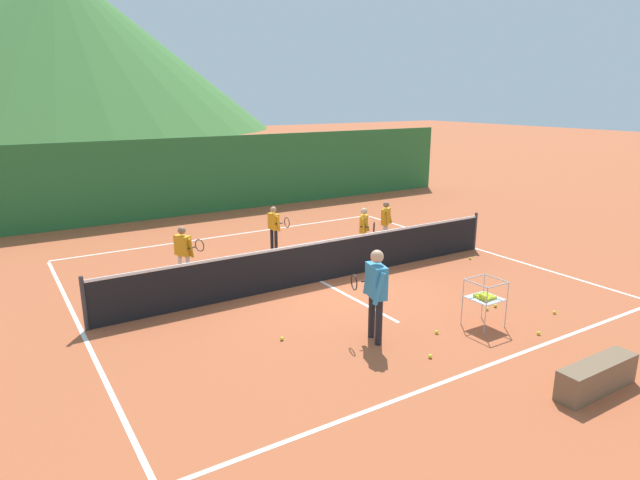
% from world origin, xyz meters
% --- Properties ---
extents(ground_plane, '(120.00, 120.00, 0.00)m').
position_xyz_m(ground_plane, '(0.00, 0.00, 0.00)').
color(ground_plane, '#B25633').
extents(line_baseline_near, '(10.40, 0.08, 0.01)m').
position_xyz_m(line_baseline_near, '(0.00, -4.87, 0.00)').
color(line_baseline_near, white).
rests_on(line_baseline_near, ground).
extents(line_baseline_far, '(10.40, 0.08, 0.01)m').
position_xyz_m(line_baseline_far, '(0.00, 5.12, 0.00)').
color(line_baseline_far, white).
rests_on(line_baseline_far, ground).
extents(line_sideline_west, '(0.08, 9.99, 0.01)m').
position_xyz_m(line_sideline_west, '(-5.20, 0.00, 0.00)').
color(line_sideline_west, white).
rests_on(line_sideline_west, ground).
extents(line_sideline_east, '(0.08, 9.99, 0.01)m').
position_xyz_m(line_sideline_east, '(5.20, 0.00, 0.00)').
color(line_sideline_east, white).
rests_on(line_sideline_east, ground).
extents(line_service_center, '(0.08, 5.61, 0.01)m').
position_xyz_m(line_service_center, '(0.00, 0.00, 0.00)').
color(line_service_center, white).
rests_on(line_service_center, ground).
extents(tennis_net, '(10.28, 0.08, 1.05)m').
position_xyz_m(tennis_net, '(0.00, 0.00, 0.50)').
color(tennis_net, '#333338').
rests_on(tennis_net, ground).
extents(instructor, '(0.44, 0.82, 1.67)m').
position_xyz_m(instructor, '(-0.87, -3.16, 1.00)').
color(instructor, black).
rests_on(instructor, ground).
extents(student_0, '(0.60, 0.55, 1.33)m').
position_xyz_m(student_0, '(-2.69, 1.60, 0.80)').
color(student_0, silver).
rests_on(student_0, ground).
extents(student_1, '(0.40, 0.60, 1.26)m').
position_xyz_m(student_1, '(0.27, 2.83, 0.76)').
color(student_1, black).
rests_on(student_1, ground).
extents(student_2, '(0.48, 0.69, 1.30)m').
position_xyz_m(student_2, '(2.13, 1.20, 0.78)').
color(student_2, black).
rests_on(student_2, ground).
extents(student_3, '(0.51, 0.41, 1.29)m').
position_xyz_m(student_3, '(3.23, 1.64, 0.77)').
color(student_3, silver).
rests_on(student_3, ground).
extents(ball_cart, '(0.58, 0.58, 0.90)m').
position_xyz_m(ball_cart, '(1.24, -3.75, 0.58)').
color(ball_cart, '#B7B7BC').
rests_on(ball_cart, ground).
extents(tennis_ball_0, '(0.07, 0.07, 0.07)m').
position_xyz_m(tennis_ball_0, '(4.26, -0.65, 0.03)').
color(tennis_ball_0, yellow).
rests_on(tennis_ball_0, ground).
extents(tennis_ball_1, '(0.07, 0.07, 0.07)m').
position_xyz_m(tennis_ball_1, '(-2.25, -2.29, 0.03)').
color(tennis_ball_1, yellow).
rests_on(tennis_ball_1, ground).
extents(tennis_ball_2, '(0.07, 0.07, 0.07)m').
position_xyz_m(tennis_ball_2, '(-0.50, -4.19, 0.03)').
color(tennis_ball_2, yellow).
rests_on(tennis_ball_2, ground).
extents(tennis_ball_3, '(0.07, 0.07, 0.07)m').
position_xyz_m(tennis_ball_3, '(0.26, -3.55, 0.03)').
color(tennis_ball_3, yellow).
rests_on(tennis_ball_3, ground).
extents(tennis_ball_4, '(0.07, 0.07, 0.07)m').
position_xyz_m(tennis_ball_4, '(1.79, -4.57, 0.03)').
color(tennis_ball_4, yellow).
rests_on(tennis_ball_4, ground).
extents(tennis_ball_5, '(0.07, 0.07, 0.07)m').
position_xyz_m(tennis_ball_5, '(2.18, -3.25, 0.03)').
color(tennis_ball_5, yellow).
rests_on(tennis_ball_5, ground).
extents(tennis_ball_6, '(0.07, 0.07, 0.07)m').
position_xyz_m(tennis_ball_6, '(2.89, -4.11, 0.03)').
color(tennis_ball_6, yellow).
rests_on(tennis_ball_6, ground).
extents(tennis_ball_7, '(0.07, 0.07, 0.07)m').
position_xyz_m(tennis_ball_7, '(1.90, -3.28, 0.03)').
color(tennis_ball_7, yellow).
rests_on(tennis_ball_7, ground).
extents(windscreen_fence, '(22.87, 0.08, 2.77)m').
position_xyz_m(windscreen_fence, '(0.00, 8.63, 1.38)').
color(windscreen_fence, '#286B33').
rests_on(windscreen_fence, ground).
extents(courtside_bench, '(1.50, 0.36, 0.46)m').
position_xyz_m(courtside_bench, '(0.84, -6.22, 0.23)').
color(courtside_bench, brown).
rests_on(courtside_bench, ground).
extents(hill_0, '(49.14, 49.14, 19.72)m').
position_xyz_m(hill_0, '(4.17, 65.48, 9.86)').
color(hill_0, '#427A38').
rests_on(hill_0, ground).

